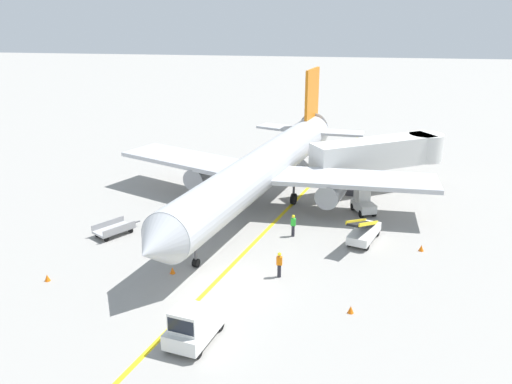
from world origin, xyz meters
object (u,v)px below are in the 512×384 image
(airliner, at_px, (264,168))
(safety_cone_wingtip_right, at_px, (47,278))
(pushback_tug, at_px, (193,325))
(ground_crew_marshaller, at_px, (293,225))
(baggage_tug_near_wing, at_px, (363,202))
(ground_crew_wing_walker, at_px, (279,264))
(safety_cone_nose_right, at_px, (351,309))
(baggage_cart_loaded, at_px, (114,229))
(belt_loader_forward_hold, at_px, (364,232))
(safety_cone_wingtip_left, at_px, (172,270))
(jet_bridge, at_px, (387,152))
(safety_cone_nose_left, at_px, (421,248))

(airliner, xyz_separation_m, safety_cone_wingtip_right, (-11.61, -14.89, -3.20))
(pushback_tug, distance_m, ground_crew_marshaller, 14.50)
(baggage_tug_near_wing, height_order, ground_crew_wing_walker, baggage_tug_near_wing)
(airliner, bearing_deg, pushback_tug, -92.84)
(airliner, relative_size, baggage_tug_near_wing, 12.88)
(safety_cone_nose_right, bearing_deg, baggage_cart_loaded, 154.17)
(belt_loader_forward_hold, xyz_separation_m, baggage_cart_loaded, (-18.31, -1.47, -0.31))
(baggage_tug_near_wing, distance_m, ground_crew_wing_walker, 13.29)
(belt_loader_forward_hold, bearing_deg, safety_cone_wingtip_left, -151.33)
(pushback_tug, distance_m, safety_cone_wingtip_right, 11.74)
(jet_bridge, bearing_deg, safety_cone_nose_left, -83.29)
(jet_bridge, distance_m, safety_cone_nose_right, 22.42)
(belt_loader_forward_hold, relative_size, ground_crew_wing_walker, 3.02)
(jet_bridge, height_order, baggage_cart_loaded, jet_bridge)
(baggage_tug_near_wing, bearing_deg, safety_cone_wingtip_right, -143.69)
(jet_bridge, height_order, ground_crew_wing_walker, jet_bridge)
(baggage_tug_near_wing, xyz_separation_m, safety_cone_wingtip_right, (-19.88, -14.61, -0.71))
(ground_crew_marshaller, relative_size, safety_cone_wingtip_right, 3.86)
(airliner, distance_m, safety_cone_wingtip_right, 19.15)
(airliner, height_order, ground_crew_wing_walker, airliner)
(jet_bridge, bearing_deg, baggage_tug_near_wing, -109.53)
(baggage_cart_loaded, height_order, safety_cone_wingtip_right, baggage_cart_loaded)
(airliner, height_order, safety_cone_nose_left, airliner)
(belt_loader_forward_hold, relative_size, ground_crew_marshaller, 3.02)
(baggage_tug_near_wing, distance_m, safety_cone_nose_left, 7.83)
(jet_bridge, relative_size, safety_cone_nose_left, 27.85)
(baggage_tug_near_wing, bearing_deg, jet_bridge, 70.47)
(baggage_tug_near_wing, xyz_separation_m, baggage_cart_loaded, (-18.49, -7.29, -0.46))
(ground_crew_marshaller, height_order, safety_cone_wingtip_right, ground_crew_marshaller)
(ground_crew_wing_walker, height_order, safety_cone_wingtip_left, ground_crew_wing_walker)
(baggage_tug_near_wing, height_order, baggage_cart_loaded, baggage_tug_near_wing)
(airliner, xyz_separation_m, safety_cone_wingtip_left, (-4.18, -12.82, -3.20))
(jet_bridge, xyz_separation_m, safety_cone_wingtip_left, (-14.68, -18.81, -3.32))
(belt_loader_forward_hold, bearing_deg, baggage_cart_loaded, -175.41)
(ground_crew_marshaller, xyz_separation_m, safety_cone_wingtip_left, (-7.17, -6.93, -0.69))
(baggage_cart_loaded, distance_m, safety_cone_wingtip_right, 7.45)
(belt_loader_forward_hold, height_order, safety_cone_nose_left, belt_loader_forward_hold)
(jet_bridge, bearing_deg, safety_cone_wingtip_left, -127.98)
(baggage_cart_loaded, height_order, ground_crew_marshaller, ground_crew_marshaller)
(baggage_tug_near_wing, relative_size, ground_crew_marshaller, 1.59)
(jet_bridge, height_order, safety_cone_nose_left, jet_bridge)
(baggage_cart_loaded, bearing_deg, baggage_tug_near_wing, 21.53)
(jet_bridge, xyz_separation_m, baggage_cart_loaded, (-20.71, -13.56, -3.07))
(ground_crew_marshaller, bearing_deg, safety_cone_nose_right, -68.13)
(airliner, relative_size, baggage_cart_loaded, 9.80)
(ground_crew_marshaller, bearing_deg, pushback_tug, -105.87)
(safety_cone_wingtip_right, bearing_deg, pushback_tug, -24.94)
(safety_cone_wingtip_right, bearing_deg, belt_loader_forward_hold, 24.03)
(pushback_tug, distance_m, baggage_cart_loaded, 15.35)
(baggage_cart_loaded, bearing_deg, jet_bridge, 33.22)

